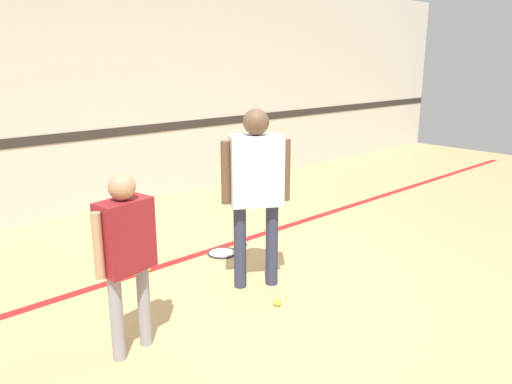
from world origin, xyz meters
TOP-DOWN VIEW (x-y plane):
  - ground_plane at (0.00, 0.00)m, footprint 16.00×16.00m
  - wall_back at (0.00, 3.34)m, footprint 16.00×0.07m
  - floor_stripe at (0.00, 1.12)m, footprint 14.40×0.10m
  - person_instructor at (-0.23, 0.18)m, footprint 0.53×0.44m
  - person_student_left at (-1.58, -0.01)m, footprint 0.48×0.25m
  - racket_spare_on_floor at (-0.87, 1.20)m, footprint 0.49×0.36m
  - racket_second_spare at (0.03, 0.97)m, footprint 0.51×0.31m
  - tennis_ball_near_instructor at (-0.37, -0.23)m, footprint 0.07×0.07m
  - tennis_ball_by_spare_racket at (-1.10, 1.37)m, footprint 0.07×0.07m

SIDE VIEW (x-z plane):
  - ground_plane at x=0.00m, z-range 0.00..0.00m
  - floor_stripe at x=0.00m, z-range 0.00..0.01m
  - racket_second_spare at x=0.03m, z-range -0.01..0.03m
  - racket_spare_on_floor at x=-0.87m, z-range -0.01..0.03m
  - tennis_ball_near_instructor at x=-0.37m, z-range 0.00..0.07m
  - tennis_ball_by_spare_racket at x=-1.10m, z-range 0.00..0.07m
  - person_student_left at x=-1.58m, z-range 0.15..1.43m
  - person_instructor at x=-0.23m, z-range 0.19..1.77m
  - wall_back at x=0.00m, z-range 0.00..3.20m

